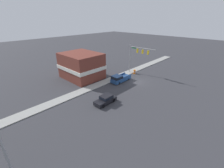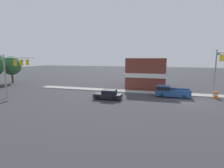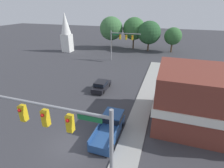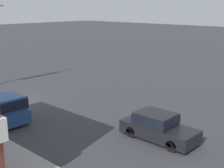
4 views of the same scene
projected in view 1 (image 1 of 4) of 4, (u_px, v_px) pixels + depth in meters
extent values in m
plane|color=#38383D|center=(137.00, 82.00, 37.51)|extent=(200.00, 200.00, 0.00)
cube|color=#9E9E99|center=(120.00, 76.00, 41.05)|extent=(2.40, 60.00, 0.14)
cylinder|color=gray|center=(130.00, 59.00, 42.46)|extent=(0.22, 0.22, 7.98)
cylinder|color=gray|center=(142.00, 48.00, 38.64)|extent=(7.63, 0.18, 0.18)
cube|color=gold|center=(137.00, 51.00, 39.87)|extent=(0.36, 0.36, 1.05)
sphere|color=red|center=(138.00, 49.00, 39.88)|extent=(0.22, 0.22, 0.22)
cube|color=gold|center=(143.00, 52.00, 38.87)|extent=(0.36, 0.36, 1.05)
sphere|color=red|center=(143.00, 50.00, 38.87)|extent=(0.22, 0.22, 0.22)
cube|color=gold|center=(148.00, 53.00, 37.86)|extent=(0.36, 0.36, 1.05)
sphere|color=red|center=(149.00, 51.00, 37.87)|extent=(0.22, 0.22, 0.22)
cube|color=#196B38|center=(134.00, 48.00, 40.39)|extent=(1.40, 0.04, 0.30)
cylinder|color=gray|center=(5.00, 154.00, 13.54)|extent=(0.22, 0.22, 7.13)
cylinder|color=black|center=(103.00, 106.00, 26.70)|extent=(0.22, 0.66, 0.66)
cylinder|color=black|center=(97.00, 103.00, 27.72)|extent=(0.22, 0.66, 0.66)
cylinder|color=black|center=(113.00, 100.00, 28.52)|extent=(0.22, 0.66, 0.66)
cylinder|color=black|center=(107.00, 98.00, 29.54)|extent=(0.22, 0.66, 0.66)
cube|color=black|center=(105.00, 101.00, 28.03)|extent=(1.84, 4.43, 0.71)
cube|color=black|center=(106.00, 97.00, 27.93)|extent=(1.69, 2.12, 0.66)
cube|color=black|center=(106.00, 97.00, 27.93)|extent=(1.71, 2.21, 0.46)
cylinder|color=black|center=(119.00, 83.00, 36.02)|extent=(0.22, 0.66, 0.66)
cylinder|color=black|center=(113.00, 81.00, 37.20)|extent=(0.22, 0.66, 0.66)
cylinder|color=black|center=(128.00, 79.00, 38.35)|extent=(0.22, 0.66, 0.66)
cylinder|color=black|center=(122.00, 77.00, 39.53)|extent=(0.22, 0.66, 0.66)
cube|color=navy|center=(121.00, 79.00, 37.66)|extent=(2.11, 5.66, 0.85)
cube|color=navy|center=(117.00, 77.00, 36.28)|extent=(2.01, 2.15, 0.87)
cube|color=black|center=(117.00, 77.00, 36.28)|extent=(2.03, 2.24, 0.61)
cube|color=navy|center=(127.00, 76.00, 37.60)|extent=(0.12, 3.21, 0.35)
cube|color=navy|center=(121.00, 74.00, 38.85)|extent=(0.12, 3.21, 0.35)
cylinder|color=orange|center=(134.00, 72.00, 42.57)|extent=(0.62, 0.62, 1.15)
cylinder|color=white|center=(135.00, 72.00, 42.54)|extent=(0.64, 0.64, 0.21)
cube|color=brown|center=(81.00, 66.00, 38.88)|extent=(10.01, 8.06, 6.52)
cube|color=silver|center=(82.00, 67.00, 38.97)|extent=(10.31, 8.36, 0.90)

